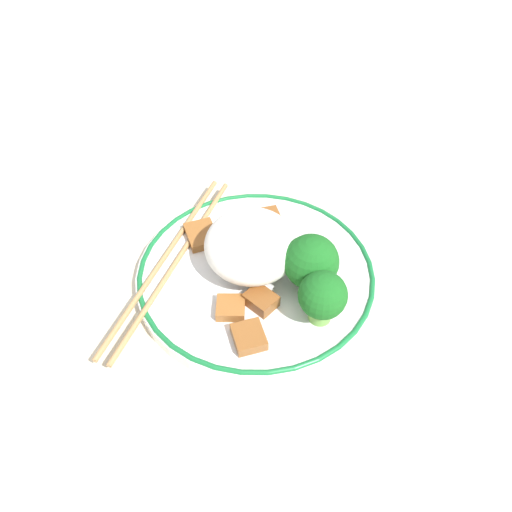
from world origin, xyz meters
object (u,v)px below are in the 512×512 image
chopsticks (171,259)px  broccoli_back_left (323,296)px  plate (256,274)px  broccoli_back_center (311,262)px

chopsticks → broccoli_back_left: bearing=25.0°
plate → broccoli_back_center: (0.04, 0.03, 0.04)m
broccoli_back_center → chopsticks: bearing=-141.7°
plate → chopsticks: chopsticks is taller
chopsticks → broccoli_back_center: bearing=38.3°
plate → broccoli_back_left: (0.08, 0.01, 0.03)m
broccoli_back_left → broccoli_back_center: bearing=151.5°
plate → broccoli_back_left: size_ratio=4.34×
broccoli_back_center → chopsticks: (-0.10, -0.08, -0.03)m
broccoli_back_left → chopsticks: 0.15m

